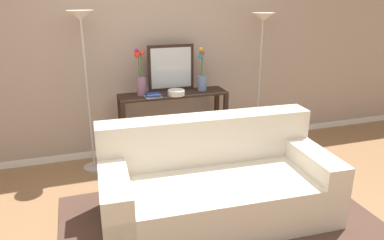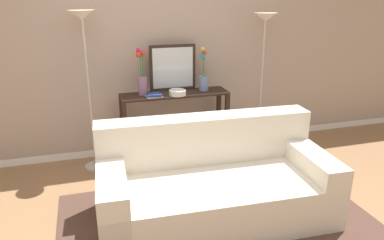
{
  "view_description": "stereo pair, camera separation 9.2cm",
  "coord_description": "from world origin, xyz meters",
  "px_view_note": "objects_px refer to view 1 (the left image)",
  "views": [
    {
      "loc": [
        -0.76,
        -2.49,
        1.99
      ],
      "look_at": [
        0.35,
        0.93,
        0.73
      ],
      "focal_mm": 34.25,
      "sensor_mm": 36.0,
      "label": 1
    },
    {
      "loc": [
        -0.67,
        -2.52,
        1.99
      ],
      "look_at": [
        0.35,
        0.93,
        0.73
      ],
      "focal_mm": 34.25,
      "sensor_mm": 36.0,
      "label": 2
    }
  ],
  "objects_px": {
    "floor_lamp_right": "(261,44)",
    "book_stack": "(153,96)",
    "console_table": "(174,114)",
    "wall_mirror": "(171,68)",
    "couch": "(215,184)",
    "fruit_bowl": "(176,92)",
    "vase_short_flowers": "(202,76)",
    "floor_lamp_left": "(83,48)",
    "book_row_under_console": "(148,156)",
    "vase_tall_flowers": "(141,78)"
  },
  "relations": [
    {
      "from": "book_stack",
      "to": "floor_lamp_right",
      "type": "bearing_deg",
      "value": 3.6
    },
    {
      "from": "book_row_under_console",
      "to": "floor_lamp_right",
      "type": "bearing_deg",
      "value": -0.58
    },
    {
      "from": "wall_mirror",
      "to": "book_stack",
      "type": "distance_m",
      "value": 0.46
    },
    {
      "from": "couch",
      "to": "vase_short_flowers",
      "type": "height_order",
      "value": "vase_short_flowers"
    },
    {
      "from": "floor_lamp_left",
      "to": "book_row_under_console",
      "type": "relative_size",
      "value": 4.51
    },
    {
      "from": "wall_mirror",
      "to": "book_row_under_console",
      "type": "distance_m",
      "value": 1.13
    },
    {
      "from": "couch",
      "to": "fruit_bowl",
      "type": "bearing_deg",
      "value": 90.87
    },
    {
      "from": "wall_mirror",
      "to": "vase_tall_flowers",
      "type": "relative_size",
      "value": 1.04
    },
    {
      "from": "vase_short_flowers",
      "to": "book_row_under_console",
      "type": "bearing_deg",
      "value": -177.81
    },
    {
      "from": "vase_short_flowers",
      "to": "book_stack",
      "type": "bearing_deg",
      "value": -168.54
    },
    {
      "from": "vase_short_flowers",
      "to": "couch",
      "type": "bearing_deg",
      "value": -104.22
    },
    {
      "from": "console_table",
      "to": "book_row_under_console",
      "type": "distance_m",
      "value": 0.62
    },
    {
      "from": "couch",
      "to": "floor_lamp_right",
      "type": "distance_m",
      "value": 2.04
    },
    {
      "from": "vase_short_flowers",
      "to": "floor_lamp_right",
      "type": "bearing_deg",
      "value": -3.15
    },
    {
      "from": "floor_lamp_right",
      "to": "book_stack",
      "type": "height_order",
      "value": "floor_lamp_right"
    },
    {
      "from": "couch",
      "to": "vase_short_flowers",
      "type": "distance_m",
      "value": 1.58
    },
    {
      "from": "wall_mirror",
      "to": "vase_tall_flowers",
      "type": "bearing_deg",
      "value": -164.41
    },
    {
      "from": "floor_lamp_left",
      "to": "book_row_under_console",
      "type": "xyz_separation_m",
      "value": [
        0.65,
        0.01,
        -1.37
      ]
    },
    {
      "from": "vase_tall_flowers",
      "to": "vase_short_flowers",
      "type": "relative_size",
      "value": 1.01
    },
    {
      "from": "fruit_bowl",
      "to": "floor_lamp_left",
      "type": "bearing_deg",
      "value": 174.95
    },
    {
      "from": "floor_lamp_right",
      "to": "couch",
      "type": "bearing_deg",
      "value": -129.94
    },
    {
      "from": "vase_short_flowers",
      "to": "fruit_bowl",
      "type": "bearing_deg",
      "value": -160.43
    },
    {
      "from": "wall_mirror",
      "to": "book_stack",
      "type": "height_order",
      "value": "wall_mirror"
    },
    {
      "from": "vase_short_flowers",
      "to": "console_table",
      "type": "bearing_deg",
      "value": -175.85
    },
    {
      "from": "fruit_bowl",
      "to": "book_row_under_console",
      "type": "xyz_separation_m",
      "value": [
        -0.35,
        0.1,
        -0.82
      ]
    },
    {
      "from": "floor_lamp_left",
      "to": "wall_mirror",
      "type": "xyz_separation_m",
      "value": [
        1.01,
        0.16,
        -0.31
      ]
    },
    {
      "from": "couch",
      "to": "vase_tall_flowers",
      "type": "xyz_separation_m",
      "value": [
        -0.41,
        1.38,
        0.73
      ]
    },
    {
      "from": "vase_tall_flowers",
      "to": "book_stack",
      "type": "relative_size",
      "value": 2.78
    },
    {
      "from": "console_table",
      "to": "book_stack",
      "type": "height_order",
      "value": "book_stack"
    },
    {
      "from": "book_row_under_console",
      "to": "couch",
      "type": "bearing_deg",
      "value": -74.77
    },
    {
      "from": "console_table",
      "to": "book_row_under_console",
      "type": "bearing_deg",
      "value": -180.0
    },
    {
      "from": "book_row_under_console",
      "to": "floor_lamp_left",
      "type": "bearing_deg",
      "value": -178.69
    },
    {
      "from": "floor_lamp_right",
      "to": "fruit_bowl",
      "type": "xyz_separation_m",
      "value": [
        -1.13,
        -0.09,
        -0.51
      ]
    },
    {
      "from": "couch",
      "to": "fruit_bowl",
      "type": "xyz_separation_m",
      "value": [
        -0.02,
        1.24,
        0.56
      ]
    },
    {
      "from": "console_table",
      "to": "floor_lamp_right",
      "type": "relative_size",
      "value": 0.75
    },
    {
      "from": "floor_lamp_right",
      "to": "book_stack",
      "type": "xyz_separation_m",
      "value": [
        -1.41,
        -0.09,
        -0.52
      ]
    },
    {
      "from": "console_table",
      "to": "fruit_bowl",
      "type": "height_order",
      "value": "fruit_bowl"
    },
    {
      "from": "console_table",
      "to": "vase_tall_flowers",
      "type": "distance_m",
      "value": 0.6
    },
    {
      "from": "book_stack",
      "to": "vase_short_flowers",
      "type": "bearing_deg",
      "value": 11.46
    },
    {
      "from": "vase_short_flowers",
      "to": "fruit_bowl",
      "type": "distance_m",
      "value": 0.41
    },
    {
      "from": "wall_mirror",
      "to": "vase_tall_flowers",
      "type": "height_order",
      "value": "wall_mirror"
    },
    {
      "from": "vase_short_flowers",
      "to": "floor_lamp_left",
      "type": "bearing_deg",
      "value": -178.23
    },
    {
      "from": "floor_lamp_left",
      "to": "book_row_under_console",
      "type": "bearing_deg",
      "value": 1.31
    },
    {
      "from": "vase_short_flowers",
      "to": "book_stack",
      "type": "xyz_separation_m",
      "value": [
        -0.65,
        -0.13,
        -0.15
      ]
    },
    {
      "from": "couch",
      "to": "wall_mirror",
      "type": "height_order",
      "value": "wall_mirror"
    },
    {
      "from": "floor_lamp_left",
      "to": "wall_mirror",
      "type": "relative_size",
      "value": 3.18
    },
    {
      "from": "console_table",
      "to": "couch",
      "type": "bearing_deg",
      "value": -88.8
    },
    {
      "from": "console_table",
      "to": "wall_mirror",
      "type": "height_order",
      "value": "wall_mirror"
    },
    {
      "from": "vase_short_flowers",
      "to": "book_stack",
      "type": "relative_size",
      "value": 2.74
    },
    {
      "from": "fruit_bowl",
      "to": "book_stack",
      "type": "relative_size",
      "value": 1.02
    }
  ]
}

